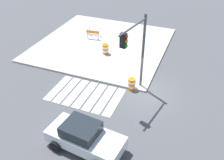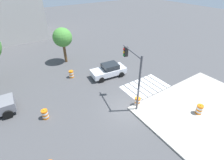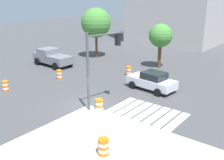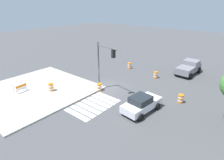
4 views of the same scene
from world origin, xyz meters
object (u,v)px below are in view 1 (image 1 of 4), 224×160
Objects in this scene: traffic_barrel_crosswalk_end at (132,84)px; construction_barricade at (93,33)px; traffic_light_pole at (136,46)px; sports_car at (84,137)px; traffic_barrel_on_sidewalk at (105,49)px.

construction_barricade is (6.21, -6.61, 0.27)m from traffic_barrel_crosswalk_end.
traffic_light_pole reaches higher than construction_barricade.
traffic_barrel_crosswalk_end is 0.19× the size of traffic_light_pole.
sports_car is at bearing 79.54° from traffic_light_pole.
traffic_light_pole reaches higher than traffic_barrel_crosswalk_end.
construction_barricade is at bearing -46.39° from traffic_barrel_on_sidewalk.
sports_car is 6.28m from traffic_barrel_crosswalk_end.
construction_barricade is at bearing -66.86° from sports_car.
sports_car is 10.79m from traffic_barrel_on_sidewalk.
sports_car is 4.39× the size of traffic_barrel_crosswalk_end.
sports_car is at bearing 106.70° from traffic_barrel_on_sidewalk.
sports_car is 3.37× the size of construction_barricade.
traffic_light_pole reaches higher than traffic_barrel_on_sidewalk.
traffic_barrel_on_sidewalk is 0.19× the size of traffic_light_pole.
traffic_barrel_on_sidewalk is 7.10m from traffic_light_pole.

